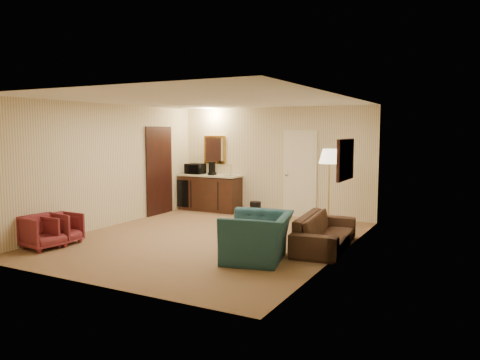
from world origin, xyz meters
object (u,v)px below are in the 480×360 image
object	(u,v)px
rose_chair_near	(44,230)
microwave	(195,168)
waste_bin	(255,209)
coffee_maker	(212,169)
teal_armchair	(258,229)
coffee_table	(250,240)
rose_chair_far	(61,227)
wetbar_cabinet	(210,193)
sofa	(325,226)
floor_lamp	(329,189)

from	to	relation	value
rose_chair_near	microwave	world-z (taller)	microwave
waste_bin	coffee_maker	world-z (taller)	coffee_maker
teal_armchair	coffee_table	distance (m)	0.41
teal_armchair	coffee_maker	xyz separation A→B (m)	(-3.03, 3.61, 0.58)
rose_chair_near	rose_chair_far	distance (m)	0.36
rose_chair_far	coffee_table	bearing A→B (deg)	-74.12
wetbar_cabinet	sofa	bearing A→B (deg)	-31.96
teal_armchair	sofa	bearing A→B (deg)	137.45
rose_chair_near	coffee_table	world-z (taller)	rose_chair_near
wetbar_cabinet	floor_lamp	size ratio (longest dim) A/B	0.98
wetbar_cabinet	rose_chair_near	xyz separation A→B (m)	(-0.50, -4.68, -0.13)
rose_chair_near	coffee_table	bearing A→B (deg)	-61.46
sofa	teal_armchair	xyz separation A→B (m)	(-0.70, -1.25, 0.11)
wetbar_cabinet	floor_lamp	xyz separation A→B (m)	(3.35, -0.72, 0.38)
rose_chair_far	microwave	xyz separation A→B (m)	(0.04, 4.34, 0.78)
rose_chair_near	coffee_maker	distance (m)	4.77
rose_chair_near	waste_bin	bearing A→B (deg)	-14.29
sofa	coffee_table	world-z (taller)	sofa
coffee_table	waste_bin	bearing A→B (deg)	114.62
teal_armchair	coffee_table	xyz separation A→B (m)	(-0.24, 0.21, -0.25)
microwave	sofa	bearing A→B (deg)	-25.91
rose_chair_near	coffee_table	size ratio (longest dim) A/B	0.75
wetbar_cabinet	microwave	world-z (taller)	microwave
teal_armchair	floor_lamp	bearing A→B (deg)	161.77
sofa	teal_armchair	distance (m)	1.44
sofa	rose_chair_near	distance (m)	4.88
wetbar_cabinet	coffee_maker	size ratio (longest dim) A/B	5.00
wetbar_cabinet	rose_chair_far	distance (m)	4.35
sofa	coffee_table	distance (m)	1.41
sofa	floor_lamp	world-z (taller)	floor_lamp
floor_lamp	waste_bin	world-z (taller)	floor_lamp
microwave	coffee_table	bearing A→B (deg)	-42.50
rose_chair_near	rose_chair_far	bearing A→B (deg)	7.75
teal_armchair	waste_bin	world-z (taller)	teal_armchair
wetbar_cabinet	rose_chair_near	world-z (taller)	wetbar_cabinet
rose_chair_far	coffee_maker	distance (m)	4.42
rose_chair_near	microwave	size ratio (longest dim) A/B	1.34
wetbar_cabinet	sofa	xyz separation A→B (m)	(3.80, -2.37, -0.07)
floor_lamp	rose_chair_far	bearing A→B (deg)	-136.89
rose_chair_near	floor_lamp	bearing A→B (deg)	-36.40
rose_chair_far	wetbar_cabinet	bearing A→B (deg)	-5.93
coffee_table	rose_chair_near	bearing A→B (deg)	-159.21
wetbar_cabinet	rose_chair_near	size ratio (longest dim) A/B	2.52
rose_chair_near	rose_chair_far	xyz separation A→B (m)	(0.00, 0.36, -0.02)
teal_armchair	coffee_table	bearing A→B (deg)	-144.78
rose_chair_far	floor_lamp	size ratio (longest dim) A/B	0.37
rose_chair_far	waste_bin	bearing A→B (deg)	-23.06
sofa	waste_bin	world-z (taller)	sofa
rose_chair_far	waste_bin	world-z (taller)	rose_chair_far
wetbar_cabinet	coffee_table	xyz separation A→B (m)	(2.86, -3.41, -0.21)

